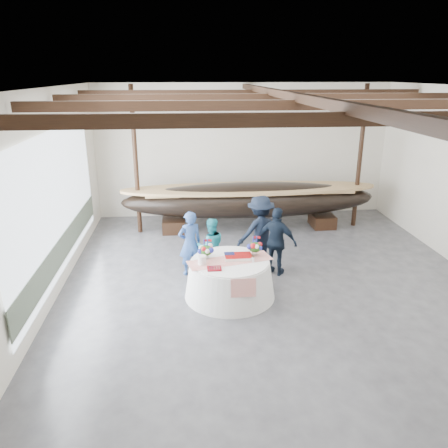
{
  "coord_description": "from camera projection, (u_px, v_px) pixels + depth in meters",
  "views": [
    {
      "loc": [
        -2.06,
        -8.87,
        4.79
      ],
      "look_at": [
        -1.11,
        1.32,
        1.24
      ],
      "focal_mm": 35.0,
      "sensor_mm": 36.0,
      "label": 1
    }
  ],
  "objects": [
    {
      "name": "guest_man_right",
      "position": [
        277.0,
        242.0,
        10.72
      ],
      "size": [
        1.08,
        0.9,
        1.73
      ],
      "primitive_type": "imported",
      "rotation": [
        0.0,
        0.0,
        2.58
      ],
      "color": "black",
      "rests_on": "ground"
    },
    {
      "name": "wall_left",
      "position": [
        41.0,
        204.0,
        8.92
      ],
      "size": [
        0.02,
        12.0,
        4.5
      ],
      "primitive_type": "cube",
      "color": "silver",
      "rests_on": "ground"
    },
    {
      "name": "guest_woman_teal",
      "position": [
        211.0,
        246.0,
        10.8
      ],
      "size": [
        0.76,
        0.63,
        1.45
      ],
      "primitive_type": "imported",
      "rotation": [
        0.0,
        0.0,
        3.26
      ],
      "color": "teal",
      "rests_on": "ground"
    },
    {
      "name": "longboat_display",
      "position": [
        250.0,
        200.0,
        13.9
      ],
      "size": [
        8.09,
        1.62,
        1.52
      ],
      "color": "black",
      "rests_on": "ground"
    },
    {
      "name": "wall_front",
      "position": [
        433.0,
        389.0,
        3.71
      ],
      "size": [
        10.0,
        0.02,
        4.5
      ],
      "primitive_type": "cube",
      "color": "silver",
      "rests_on": "ground"
    },
    {
      "name": "wall_back",
      "position": [
        243.0,
        151.0,
        15.0
      ],
      "size": [
        10.0,
        0.02,
        4.5
      ],
      "primitive_type": "cube",
      "color": "silver",
      "rests_on": "ground"
    },
    {
      "name": "tabletop_items",
      "position": [
        228.0,
        252.0,
        9.72
      ],
      "size": [
        1.95,
        1.03,
        0.4
      ],
      "color": "red",
      "rests_on": "banquet_table"
    },
    {
      "name": "ceiling",
      "position": [
        286.0,
        88.0,
        8.62
      ],
      "size": [
        10.0,
        12.0,
        0.01
      ],
      "primitive_type": "cube",
      "color": "white",
      "rests_on": "wall_back"
    },
    {
      "name": "pavilion_structure",
      "position": [
        277.0,
        111.0,
        9.5
      ],
      "size": [
        9.8,
        11.76,
        4.5
      ],
      "color": "black",
      "rests_on": "ground"
    },
    {
      "name": "guest_woman_blue",
      "position": [
        190.0,
        243.0,
        10.75
      ],
      "size": [
        0.69,
        0.56,
        1.64
      ],
      "primitive_type": "imported",
      "rotation": [
        0.0,
        0.0,
        3.47
      ],
      "color": "#294885",
      "rests_on": "ground"
    },
    {
      "name": "open_bay",
      "position": [
        59.0,
        210.0,
        10.0
      ],
      "size": [
        0.03,
        7.0,
        3.2
      ],
      "color": "silver",
      "rests_on": "ground"
    },
    {
      "name": "banquet_table",
      "position": [
        230.0,
        278.0,
        9.78
      ],
      "size": [
        2.03,
        2.03,
        0.87
      ],
      "color": "silver",
      "rests_on": "ground"
    },
    {
      "name": "guest_man_left",
      "position": [
        260.0,
        232.0,
        11.12
      ],
      "size": [
        1.38,
        1.02,
        1.9
      ],
      "primitive_type": "imported",
      "rotation": [
        0.0,
        0.0,
        3.42
      ],
      "color": "black",
      "rests_on": "ground"
    },
    {
      "name": "floor",
      "position": [
        277.0,
        292.0,
        10.09
      ],
      "size": [
        10.0,
        12.0,
        0.01
      ],
      "primitive_type": "cube",
      "color": "#3D3D42",
      "rests_on": "ground"
    }
  ]
}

